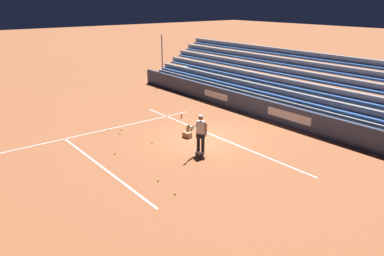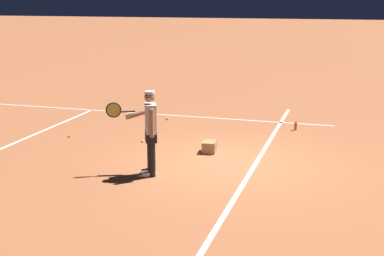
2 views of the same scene
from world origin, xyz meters
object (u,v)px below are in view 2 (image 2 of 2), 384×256
tennis_ball_toward_net (69,136)px  tennis_ball_stray_back (143,141)px  tennis_ball_far_left (152,121)px  tennis_ball_far_right (167,119)px  tennis_ball_near_player (154,115)px  tennis_player (149,132)px  water_bottle (296,126)px  ball_box_cardboard (209,147)px

tennis_ball_toward_net → tennis_ball_stray_back: bearing=-87.3°
tennis_ball_far_left → tennis_ball_far_right: 0.53m
tennis_ball_near_player → tennis_ball_far_right: bearing=-123.5°
tennis_player → tennis_ball_far_left: tennis_player is taller
water_bottle → tennis_ball_stray_back: bearing=124.1°
tennis_ball_toward_net → tennis_ball_near_player: same height
ball_box_cardboard → tennis_ball_stray_back: ball_box_cardboard is taller
tennis_player → tennis_ball_far_right: size_ratio=25.98×
tennis_ball_toward_net → tennis_ball_far_left: bearing=-32.9°
tennis_ball_far_left → tennis_ball_near_player: same height
ball_box_cardboard → tennis_ball_near_player: size_ratio=6.06×
tennis_player → tennis_ball_far_left: (4.38, 1.64, -0.86)m
tennis_player → ball_box_cardboard: (1.90, -0.73, -0.76)m
tennis_ball_far_left → tennis_ball_near_player: bearing=17.7°
tennis_player → ball_box_cardboard: tennis_player is taller
tennis_ball_far_left → tennis_ball_far_right: (0.42, -0.32, 0.00)m
ball_box_cardboard → tennis_ball_far_right: ball_box_cardboard is taller
tennis_player → tennis_ball_far_left: bearing=20.5°
ball_box_cardboard → tennis_ball_far_right: bearing=35.3°
tennis_ball_stray_back → tennis_ball_near_player: (2.91, 0.81, 0.00)m
tennis_player → water_bottle: 5.29m
tennis_ball_toward_net → tennis_ball_far_left: same height
tennis_ball_toward_net → water_bottle: (2.46, -5.48, 0.08)m
tennis_player → tennis_ball_toward_net: tennis_player is taller
tennis_player → ball_box_cardboard: bearing=-21.2°
ball_box_cardboard → tennis_ball_stray_back: 1.85m
ball_box_cardboard → tennis_ball_stray_back: bearing=78.5°
tennis_ball_stray_back → tennis_ball_far_right: 2.54m
tennis_player → tennis_ball_far_right: (4.80, 1.32, -0.86)m
ball_box_cardboard → water_bottle: size_ratio=1.82×
ball_box_cardboard → water_bottle: 3.22m
tennis_ball_toward_net → tennis_ball_near_player: (3.00, -1.17, 0.00)m
ball_box_cardboard → water_bottle: bearing=-31.6°
tennis_ball_stray_back → tennis_ball_near_player: bearing=15.6°
ball_box_cardboard → tennis_ball_near_player: bearing=38.7°
tennis_ball_toward_net → water_bottle: bearing=-65.8°
tennis_ball_toward_net → tennis_ball_stray_back: same height
ball_box_cardboard → tennis_ball_stray_back: size_ratio=6.06×
water_bottle → ball_box_cardboard: bearing=148.4°
tennis_ball_far_right → ball_box_cardboard: bearing=-144.7°
tennis_player → tennis_ball_near_player: 5.58m
tennis_ball_near_player → water_bottle: 4.35m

